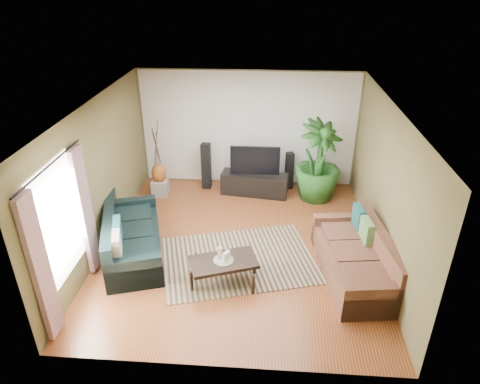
# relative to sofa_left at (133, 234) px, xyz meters

# --- Properties ---
(floor) EXTENTS (5.50, 5.50, 0.00)m
(floor) POSITION_rel_sofa_left_xyz_m (1.89, 0.35, -0.42)
(floor) COLOR brown
(floor) RESTS_ON ground
(ceiling) EXTENTS (5.50, 5.50, 0.00)m
(ceiling) POSITION_rel_sofa_left_xyz_m (1.89, 0.35, 2.28)
(ceiling) COLOR white
(ceiling) RESTS_ON ground
(wall_back) EXTENTS (5.00, 0.00, 5.00)m
(wall_back) POSITION_rel_sofa_left_xyz_m (1.89, 3.10, 0.93)
(wall_back) COLOR brown
(wall_back) RESTS_ON ground
(wall_front) EXTENTS (5.00, 0.00, 5.00)m
(wall_front) POSITION_rel_sofa_left_xyz_m (1.89, -2.40, 0.93)
(wall_front) COLOR brown
(wall_front) RESTS_ON ground
(wall_left) EXTENTS (0.00, 5.50, 5.50)m
(wall_left) POSITION_rel_sofa_left_xyz_m (-0.61, 0.35, 0.92)
(wall_left) COLOR brown
(wall_left) RESTS_ON ground
(wall_right) EXTENTS (0.00, 5.50, 5.50)m
(wall_right) POSITION_rel_sofa_left_xyz_m (4.39, 0.35, 0.92)
(wall_right) COLOR brown
(wall_right) RESTS_ON ground
(backwall_panel) EXTENTS (4.90, 0.00, 4.90)m
(backwall_panel) POSITION_rel_sofa_left_xyz_m (1.89, 3.09, 0.93)
(backwall_panel) COLOR white
(backwall_panel) RESTS_ON ground
(window_pane) EXTENTS (0.00, 1.80, 1.80)m
(window_pane) POSITION_rel_sofa_left_xyz_m (-0.59, -1.25, 0.97)
(window_pane) COLOR white
(window_pane) RESTS_ON ground
(curtain_near) EXTENTS (0.08, 0.35, 2.20)m
(curtain_near) POSITION_rel_sofa_left_xyz_m (-0.54, -2.00, 0.72)
(curtain_near) COLOR gray
(curtain_near) RESTS_ON ground
(curtain_far) EXTENTS (0.08, 0.35, 2.20)m
(curtain_far) POSITION_rel_sofa_left_xyz_m (-0.54, -0.50, 0.72)
(curtain_far) COLOR gray
(curtain_far) RESTS_ON ground
(curtain_rod) EXTENTS (0.03, 1.90, 0.03)m
(curtain_rod) POSITION_rel_sofa_left_xyz_m (-0.54, -1.25, 1.87)
(curtain_rod) COLOR black
(curtain_rod) RESTS_ON ground
(sofa_left) EXTENTS (1.52, 2.34, 0.85)m
(sofa_left) POSITION_rel_sofa_left_xyz_m (0.00, 0.00, 0.00)
(sofa_left) COLOR black
(sofa_left) RESTS_ON floor
(sofa_right) EXTENTS (1.25, 2.27, 0.85)m
(sofa_right) POSITION_rel_sofa_left_xyz_m (3.87, -0.35, 0.00)
(sofa_right) COLOR brown
(sofa_right) RESTS_ON floor
(area_rug) EXTENTS (3.06, 2.52, 0.01)m
(area_rug) POSITION_rel_sofa_left_xyz_m (1.91, -0.07, -0.42)
(area_rug) COLOR tan
(area_rug) RESTS_ON floor
(coffee_table) EXTENTS (1.21, 0.92, 0.44)m
(coffee_table) POSITION_rel_sofa_left_xyz_m (1.71, -0.69, -0.21)
(coffee_table) COLOR black
(coffee_table) RESTS_ON floor
(candle_tray) EXTENTS (0.33, 0.33, 0.01)m
(candle_tray) POSITION_rel_sofa_left_xyz_m (1.71, -0.69, 0.02)
(candle_tray) COLOR gray
(candle_tray) RESTS_ON coffee_table
(candle_tall) EXTENTS (0.07, 0.07, 0.21)m
(candle_tall) POSITION_rel_sofa_left_xyz_m (1.65, -0.66, 0.14)
(candle_tall) COLOR beige
(candle_tall) RESTS_ON candle_tray
(candle_mid) EXTENTS (0.07, 0.07, 0.17)m
(candle_mid) POSITION_rel_sofa_left_xyz_m (1.75, -0.73, 0.11)
(candle_mid) COLOR white
(candle_mid) RESTS_ON candle_tray
(candle_short) EXTENTS (0.07, 0.07, 0.14)m
(candle_short) POSITION_rel_sofa_left_xyz_m (1.78, -0.63, 0.10)
(candle_short) COLOR white
(candle_short) RESTS_ON candle_tray
(tv_stand) EXTENTS (1.56, 0.66, 0.50)m
(tv_stand) POSITION_rel_sofa_left_xyz_m (2.08, 2.49, -0.17)
(tv_stand) COLOR black
(tv_stand) RESTS_ON floor
(television) EXTENTS (1.11, 0.06, 0.66)m
(television) POSITION_rel_sofa_left_xyz_m (2.08, 2.51, 0.41)
(television) COLOR black
(television) RESTS_ON tv_stand
(speaker_left) EXTENTS (0.21, 0.23, 1.10)m
(speaker_left) POSITION_rel_sofa_left_xyz_m (0.93, 2.74, 0.12)
(speaker_left) COLOR black
(speaker_left) RESTS_ON floor
(speaker_right) EXTENTS (0.21, 0.22, 0.89)m
(speaker_right) POSITION_rel_sofa_left_xyz_m (2.87, 2.85, 0.02)
(speaker_right) COLOR black
(speaker_right) RESTS_ON floor
(potted_plant) EXTENTS (1.41, 1.41, 1.80)m
(potted_plant) POSITION_rel_sofa_left_xyz_m (3.46, 2.41, 0.47)
(potted_plant) COLOR #1E511B
(potted_plant) RESTS_ON floor
(plant_pot) EXTENTS (0.33, 0.33, 0.26)m
(plant_pot) POSITION_rel_sofa_left_xyz_m (3.46, 2.41, -0.30)
(plant_pot) COLOR black
(plant_pot) RESTS_ON floor
(pedestal) EXTENTS (0.39, 0.39, 0.37)m
(pedestal) POSITION_rel_sofa_left_xyz_m (-0.08, 2.30, -0.24)
(pedestal) COLOR gray
(pedestal) RESTS_ON floor
(vase) EXTENTS (0.33, 0.33, 0.47)m
(vase) POSITION_rel_sofa_left_xyz_m (-0.08, 2.30, 0.11)
(vase) COLOR brown
(vase) RESTS_ON pedestal
(side_table) EXTENTS (0.56, 0.56, 0.49)m
(side_table) POSITION_rel_sofa_left_xyz_m (-0.36, 0.94, -0.18)
(side_table) COLOR brown
(side_table) RESTS_ON floor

